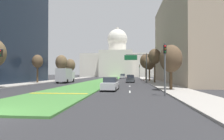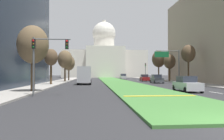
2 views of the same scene
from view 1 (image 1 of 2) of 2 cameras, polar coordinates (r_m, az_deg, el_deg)
ground_plane at (r=58.96m, az=-1.59°, el=-3.04°), size 260.00×260.00×0.00m
grass_median at (r=54.04m, az=-2.24°, el=-3.17°), size 6.72×89.39×0.14m
median_curb_nose at (r=19.89m, az=-16.12°, el=-6.97°), size 6.05×0.50×0.04m
lane_dashes_right at (r=47.68m, az=5.52°, el=-3.56°), size 0.16×51.85×0.01m
sidewalk_left at (r=52.73m, az=-17.39°, el=-3.19°), size 4.00×89.39×0.15m
sidewalk_right at (r=48.94m, az=12.49°, el=-3.39°), size 4.00×89.39×0.15m
midrise_block_right at (r=45.53m, az=25.38°, el=8.85°), size 14.74×32.42×19.75m
capitol_building at (r=107.69m, az=1.63°, el=2.62°), size 39.41×26.04×28.77m
traffic_light_near_right at (r=18.79m, az=16.04°, el=2.30°), size 0.28×0.35×5.20m
traffic_light_far_right at (r=65.93m, az=8.49°, el=0.09°), size 0.28×0.35×5.20m
overhead_guide_sign at (r=40.61m, az=8.19°, el=2.46°), size 4.91×0.20×6.50m
street_tree_right_near at (r=24.85m, az=17.71°, el=3.29°), size 2.83×2.83×5.88m
street_tree_left_mid at (r=43.23m, az=-22.02°, el=2.39°), size 2.29×2.29×6.20m
street_tree_right_mid at (r=40.65m, az=13.03°, el=4.05°), size 2.64×2.64×7.44m
street_tree_left_far at (r=53.83m, az=-15.36°, el=2.27°), size 3.29×3.29×7.25m
street_tree_right_far at (r=50.28m, az=11.49°, el=1.97°), size 2.77×2.77×6.52m
street_tree_left_distant at (r=61.22m, az=-12.77°, el=1.47°), size 3.19×3.19×6.73m
street_tree_right_distant at (r=57.62m, az=10.42°, el=2.72°), size 3.61×3.61×8.11m
sedan_lead_stopped at (r=23.90m, az=-0.52°, el=-4.40°), size 2.06×4.39×1.72m
sedan_midblock at (r=43.59m, az=5.75°, el=-2.75°), size 2.06×4.28×1.76m
sedan_distant at (r=53.81m, az=5.67°, el=-2.40°), size 2.11×4.62×1.70m
sedan_far_horizon at (r=71.67m, az=3.34°, el=-1.97°), size 2.09×4.53×1.80m
box_truck_delivery at (r=42.49m, az=-14.20°, el=-1.62°), size 2.40×6.40×3.20m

